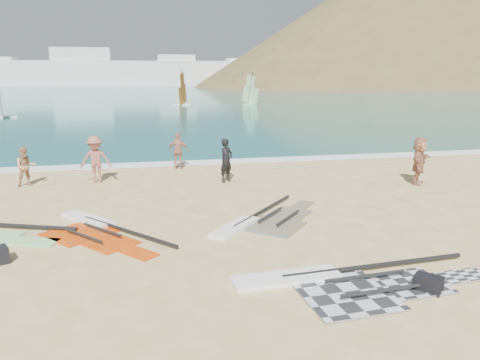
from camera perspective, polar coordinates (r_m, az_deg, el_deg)
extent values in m
plane|color=#DFC982|center=(11.67, -2.42, -9.46)|extent=(300.00, 300.00, 0.00)
cube|color=#0D4C5B|center=(142.73, -11.23, 10.98)|extent=(300.00, 240.00, 0.06)
cube|color=white|center=(23.44, -7.32, 1.94)|extent=(300.00, 1.20, 0.04)
cube|color=white|center=(161.69, -18.65, 12.20)|extent=(160.00, 8.00, 8.00)
cube|color=white|center=(161.69, -18.70, 12.90)|extent=(18.00, 7.00, 12.00)
cube|color=white|center=(161.07, -7.75, 13.10)|extent=(12.00, 7.00, 10.00)
cube|color=white|center=(164.79, 1.18, 13.03)|extent=(16.00, 7.00, 9.00)
cube|color=white|center=(170.37, 7.94, 13.25)|extent=(10.00, 7.00, 11.00)
cone|color=brown|center=(165.29, 20.29, 10.68)|extent=(143.00, 143.00, 45.00)
cube|color=#27272A|center=(10.12, 12.53, -13.33)|extent=(1.95, 2.14, 0.04)
cube|color=#27272A|center=(10.92, 20.11, -11.79)|extent=(1.50, 1.41, 0.04)
cube|color=#27272A|center=(11.70, 25.37, -10.59)|extent=(1.25, 0.69, 0.04)
cylinder|color=black|center=(11.41, 16.22, -9.99)|extent=(4.61, 0.46, 0.11)
cylinder|color=black|center=(10.66, 15.04, -11.24)|extent=(1.91, 0.23, 0.08)
cylinder|color=black|center=(10.12, 17.12, -12.72)|extent=(1.91, 0.23, 0.08)
cube|color=white|center=(10.48, 5.70, -11.87)|extent=(2.45, 0.83, 0.12)
cube|color=#43D42C|center=(13.77, -23.88, -6.94)|extent=(1.43, 1.06, 0.04)
cube|color=#E45000|center=(13.94, 3.75, -5.58)|extent=(2.31, 2.29, 0.04)
cube|color=#E45000|center=(15.13, 6.00, -4.11)|extent=(1.63, 1.64, 0.04)
cube|color=#E45000|center=(16.13, 7.57, -3.07)|extent=(1.06, 1.12, 0.04)
cylinder|color=black|center=(15.19, 2.94, -3.67)|extent=(2.66, 3.05, 0.09)
cylinder|color=black|center=(14.54, 3.71, -4.21)|extent=(1.12, 1.28, 0.07)
cylinder|color=black|center=(14.30, 5.89, -4.54)|extent=(1.12, 1.28, 0.07)
cube|color=white|center=(13.61, -0.61, -5.83)|extent=(1.77, 1.93, 0.12)
cube|color=#B62F04|center=(14.08, -18.88, -6.09)|extent=(2.32, 2.30, 0.04)
cube|color=#B62F04|center=(12.99, -15.50, -7.45)|extent=(1.64, 1.65, 0.04)
cube|color=#B62F04|center=(12.16, -12.29, -8.71)|extent=(1.06, 1.13, 0.04)
cylinder|color=black|center=(13.60, -13.55, -6.05)|extent=(2.64, 3.09, 0.09)
cylinder|color=black|center=(13.71, -16.47, -5.80)|extent=(1.11, 1.30, 0.07)
cylinder|color=black|center=(13.40, -18.58, -6.40)|extent=(1.11, 1.30, 0.07)
cube|color=white|center=(15.09, -18.07, -4.59)|extent=(1.77, 1.94, 0.12)
cube|color=black|center=(10.69, 21.95, -11.65)|extent=(0.66, 0.67, 0.33)
imported|color=black|center=(19.28, -1.69, 2.39)|extent=(0.78, 0.75, 1.81)
imported|color=tan|center=(20.44, -24.67, 1.50)|extent=(0.94, 0.84, 1.59)
imported|color=#975246|center=(20.02, -17.20, 2.40)|extent=(1.29, 0.78, 1.95)
imported|color=#B97662|center=(22.09, -7.53, 3.55)|extent=(1.10, 0.75, 1.73)
imported|color=#AC6C4F|center=(20.25, 21.01, 2.19)|extent=(1.61, 1.69, 1.91)
cube|color=white|center=(52.41, -26.95, 6.85)|extent=(2.67, 1.43, 0.15)
cube|color=orange|center=(52.32, -27.09, 8.21)|extent=(0.93, 3.03, 2.79)
cylinder|color=black|center=(52.27, -27.21, 9.37)|extent=(0.35, 0.88, 4.43)
cube|color=white|center=(65.57, -6.98, 9.11)|extent=(2.77, 1.80, 0.16)
cube|color=red|center=(65.49, -7.01, 10.25)|extent=(1.38, 3.03, 2.92)
cube|color=red|center=(65.43, -7.06, 12.01)|extent=(0.80, 1.72, 2.03)
cylinder|color=black|center=(65.45, -7.04, 11.23)|extent=(0.48, 0.89, 4.64)
cube|color=white|center=(66.82, 1.27, 9.27)|extent=(2.40, 2.09, 0.14)
cube|color=#69D139|center=(66.75, 1.28, 10.30)|extent=(1.91, 2.43, 2.70)
cube|color=#69D139|center=(66.69, 1.28, 11.90)|extent=(1.09, 1.38, 1.87)
cylinder|color=black|center=(66.71, 1.28, 11.19)|extent=(0.60, 0.74, 4.28)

